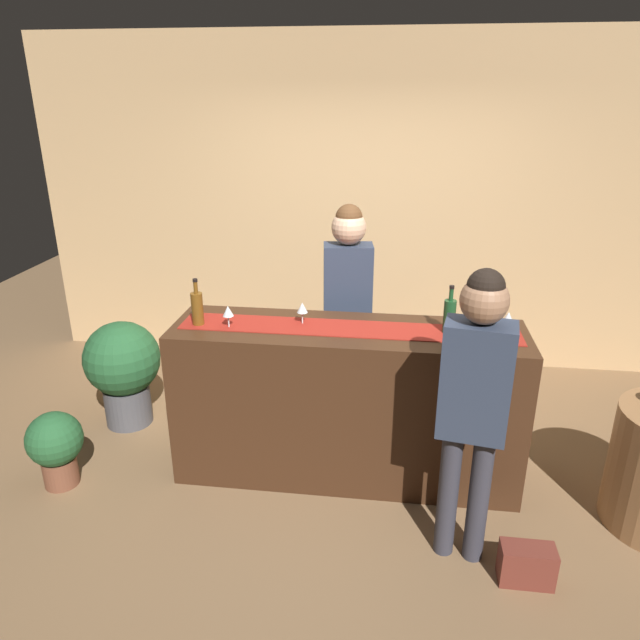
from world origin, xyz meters
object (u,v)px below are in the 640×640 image
wine_bottle_amber (197,308)px  potted_plant_small (56,445)px  customer_sipping (474,392)px  wine_glass_near_customer (302,308)px  handbag (527,565)px  wine_glass_far_end (228,312)px  bartender (348,296)px  wine_glass_mid_counter (508,318)px  potted_plant_tall (123,367)px  wine_bottle_green (449,316)px

wine_bottle_amber → potted_plant_small: (-0.90, -0.34, -0.85)m
customer_sipping → potted_plant_small: 2.64m
wine_glass_near_customer → handbag: bearing=-34.1°
wine_glass_near_customer → wine_glass_far_end: same height
wine_glass_near_customer → customer_sipping: size_ratio=0.09×
wine_bottle_amber → customer_sipping: 1.75m
customer_sipping → bartender: bearing=130.0°
wine_glass_near_customer → wine_glass_mid_counter: 1.25m
wine_bottle_amber → customer_sipping: bearing=-21.2°
wine_bottle_amber → wine_glass_far_end: (0.20, -0.02, -0.01)m
potted_plant_tall → customer_sipping: bearing=-24.2°
bartender → customer_sipping: size_ratio=1.03×
potted_plant_tall → potted_plant_small: potted_plant_tall is taller
wine_bottle_green → wine_bottle_amber: 1.55m
wine_glass_near_customer → potted_plant_tall: size_ratio=0.17×
wine_glass_near_customer → wine_glass_far_end: (-0.44, -0.12, 0.00)m
wine_glass_mid_counter → potted_plant_tall: size_ratio=0.17×
customer_sipping → wine_bottle_green: bearing=106.3°
handbag → wine_glass_near_customer: bearing=145.9°
wine_glass_mid_counter → potted_plant_small: bearing=-171.2°
customer_sipping → potted_plant_tall: 2.71m
bartender → potted_plant_tall: 1.78m
wine_bottle_amber → potted_plant_small: 1.28m
wine_glass_far_end → customer_sipping: (1.43, -0.61, -0.13)m
potted_plant_small → customer_sipping: bearing=-6.6°
wine_bottle_amber → wine_glass_mid_counter: 1.90m
wine_glass_near_customer → potted_plant_small: 1.81m
wine_bottle_green → potted_plant_tall: (-2.34, 0.39, -0.68)m
wine_glass_mid_counter → wine_bottle_green: bearing=-175.9°
wine_glass_near_customer → wine_glass_far_end: 0.46m
wine_glass_far_end → potted_plant_small: wine_glass_far_end is taller
bartender → potted_plant_tall: (-1.67, -0.18, -0.58)m
wine_glass_near_customer → wine_glass_mid_counter: bearing=-0.2°
wine_glass_mid_counter → bartender: size_ratio=0.08×
wine_bottle_green → potted_plant_small: 2.62m
bartender → potted_plant_small: bartender is taller
wine_glass_far_end → potted_plant_small: 1.42m
bartender → wine_bottle_green: bearing=131.9°
wine_bottle_amber → wine_glass_mid_counter: bearing=2.8°
wine_glass_near_customer → potted_plant_small: wine_glass_near_customer is taller
wine_glass_far_end → bartender: bearing=44.0°
wine_glass_far_end → customer_sipping: 1.56m
wine_glass_near_customer → bartender: size_ratio=0.08×
wine_glass_near_customer → potted_plant_tall: (-1.43, 0.36, -0.67)m
wine_glass_near_customer → wine_glass_mid_counter: (1.25, -0.00, 0.00)m
customer_sipping → potted_plant_small: bearing=-177.0°
wine_bottle_amber → potted_plant_small: wine_bottle_amber is taller
bartender → customer_sipping: bartender is taller
potted_plant_tall → wine_bottle_amber: bearing=-30.1°
bartender → wine_glass_far_end: bearing=36.4°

